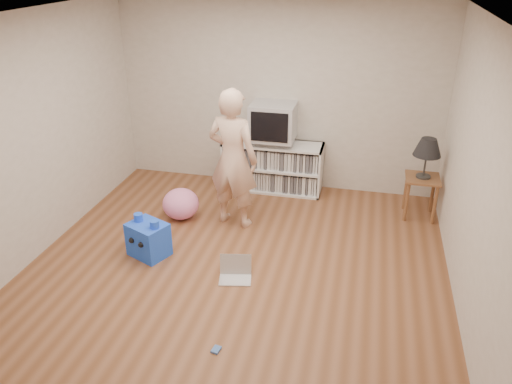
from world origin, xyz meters
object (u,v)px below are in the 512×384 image
at_px(crt_tv, 273,121).
at_px(plush_blue, 148,239).
at_px(dvd_deck, 273,141).
at_px(side_table, 421,187).
at_px(laptop, 235,272).
at_px(plush_pink, 181,204).
at_px(media_unit, 273,166).
at_px(person, 233,159).
at_px(table_lamp, 428,148).

bearing_deg(crt_tv, plush_blue, -116.73).
relative_size(dvd_deck, plush_blue, 0.88).
relative_size(side_table, laptop, 1.45).
distance_m(plush_blue, plush_pink, 0.91).
height_order(media_unit, side_table, media_unit).
bearing_deg(person, plush_pink, 13.84).
distance_m(dvd_deck, table_lamp, 2.05).
height_order(crt_tv, plush_pink, crt_tv).
bearing_deg(table_lamp, plush_blue, -151.37).
height_order(person, plush_pink, person).
height_order(table_lamp, plush_pink, table_lamp).
distance_m(media_unit, plush_blue, 2.28).
distance_m(side_table, plush_blue, 3.45).
bearing_deg(laptop, plush_blue, 157.84).
bearing_deg(table_lamp, laptop, -136.61).
bearing_deg(person, crt_tv, -92.98).
height_order(side_table, plush_blue, side_table).
bearing_deg(media_unit, crt_tv, -90.00).
distance_m(person, plush_pink, 0.97).
distance_m(person, laptop, 1.43).
height_order(dvd_deck, laptop, dvd_deck).
xyz_separation_m(dvd_deck, side_table, (2.00, -0.37, -0.32)).
bearing_deg(crt_tv, laptop, -88.67).
distance_m(dvd_deck, crt_tv, 0.29).
distance_m(crt_tv, table_lamp, 2.04).
xyz_separation_m(table_lamp, person, (-2.28, -0.71, -0.07)).
xyz_separation_m(media_unit, laptop, (0.05, -2.23, -0.29)).
distance_m(person, plush_blue, 1.37).
bearing_deg(crt_tv, plush_pink, -131.24).
xyz_separation_m(side_table, person, (-2.28, -0.71, 0.45)).
xyz_separation_m(side_table, table_lamp, (0.00, 0.00, 0.53)).
relative_size(person, plush_blue, 3.39).
distance_m(table_lamp, plush_pink, 3.16).
relative_size(media_unit, dvd_deck, 3.11).
bearing_deg(crt_tv, person, -104.25).
xyz_separation_m(table_lamp, plush_pink, (-2.98, -0.74, -0.74)).
distance_m(media_unit, dvd_deck, 0.39).
relative_size(person, laptop, 4.57).
bearing_deg(crt_tv, side_table, -10.37).
bearing_deg(plush_blue, media_unit, 87.29).
xyz_separation_m(crt_tv, plush_blue, (-1.01, -2.02, -0.82)).
distance_m(crt_tv, laptop, 2.41).
xyz_separation_m(laptop, plush_blue, (-1.07, 0.20, 0.14)).
bearing_deg(side_table, plush_blue, -151.37).
xyz_separation_m(media_unit, crt_tv, (0.00, -0.02, 0.67)).
xyz_separation_m(laptop, plush_pink, (-1.02, 1.10, 0.13)).
height_order(side_table, plush_pink, side_table).
bearing_deg(plush_blue, table_lamp, 52.44).
height_order(dvd_deck, table_lamp, table_lamp).
bearing_deg(media_unit, side_table, -10.89).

